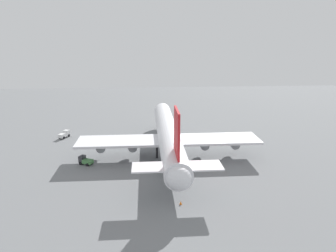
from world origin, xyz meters
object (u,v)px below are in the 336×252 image
object	(u,v)px
cargo_airplane	(168,134)
baggage_tug	(64,134)
fuel_truck	(85,160)
safety_cone_nose	(171,126)
safety_cone_tail	(181,203)

from	to	relation	value
cargo_airplane	baggage_tug	xyz separation A→B (m)	(20.14, 37.45, -5.39)
fuel_truck	baggage_tug	bearing A→B (deg)	25.12
cargo_airplane	safety_cone_nose	distance (m)	32.84
safety_cone_nose	safety_cone_tail	world-z (taller)	safety_cone_tail
safety_cone_nose	safety_cone_tail	bearing A→B (deg)	177.32
baggage_tug	safety_cone_nose	size ratio (longest dim) A/B	7.76
cargo_airplane	fuel_truck	xyz separation A→B (m)	(-6.38, 25.01, -5.51)
fuel_truck	cargo_airplane	bearing A→B (deg)	-75.68
cargo_airplane	fuel_truck	size ratio (longest dim) A/B	15.53
fuel_truck	safety_cone_nose	world-z (taller)	fuel_truck
cargo_airplane	baggage_tug	distance (m)	42.87
baggage_tug	safety_cone_tail	size ratio (longest dim) A/B	6.48
cargo_airplane	fuel_truck	world-z (taller)	cargo_airplane
fuel_truck	safety_cone_nose	size ratio (longest dim) A/B	6.79
baggage_tug	fuel_truck	bearing A→B (deg)	-154.88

